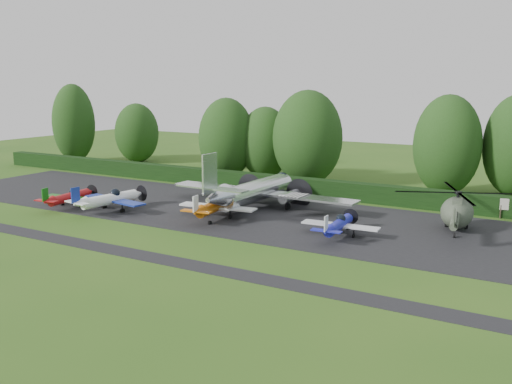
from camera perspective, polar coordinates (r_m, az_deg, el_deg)
The scene contains 17 objects.
ground at distance 50.65m, azimuth -10.25°, elevation -3.84°, with size 160.00×160.00×0.00m, color #2C5518.
apron at distance 58.39m, azimuth -3.92°, elevation -1.71°, with size 70.00×18.00×0.01m, color black.
taxiway_verge at distance 46.42m, azimuth -15.04°, elevation -5.42°, with size 70.00×2.00×0.00m, color black.
hedgerow at distance 67.60m, azimuth 1.28°, elevation 0.06°, with size 90.00×1.60×2.00m, color black.
transport_plane at distance 57.92m, azimuth -0.16°, elevation 0.12°, with size 21.10×16.18×6.76m.
light_plane_red at distance 61.84m, azimuth -18.12°, elevation -0.48°, with size 6.88×7.24×2.64m.
light_plane_white at distance 58.77m, azimuth -14.38°, elevation -0.68°, with size 7.96×8.37×3.06m.
light_plane_orange at distance 54.10m, azimuth -4.10°, elevation -1.40°, with size 7.67×8.07×2.95m.
light_plane_blue at distance 48.18m, azimuth 8.28°, elevation -3.25°, with size 6.62×6.96×2.54m.
helicopter at distance 52.60m, azimuth 19.46°, elevation -1.68°, with size 10.70×12.53×3.45m.
tree_0 at distance 93.60m, azimuth -11.83°, elevation 5.79°, with size 6.94×6.94×9.44m.
tree_2 at distance 68.24m, azimuth 18.58°, elevation 4.45°, with size 7.55×7.55×11.45m.
tree_3 at distance 71.43m, azimuth 5.18°, elevation 5.41°, with size 8.71×8.71×11.85m.
tree_6 at distance 76.15m, azimuth 0.93°, elevation 4.94°, with size 6.92×6.92×9.59m.
tree_7 at distance 85.97m, azimuth -3.26°, elevation 5.66°, with size 6.55×6.55×9.72m.
tree_8 at distance 76.40m, azimuth -2.98°, elevation 5.38°, with size 7.46×7.46×10.75m.
tree_9 at distance 96.67m, azimuth -17.78°, elevation 6.57°, with size 6.69×6.69×12.49m.
Camera 1 is at (31.88, -37.21, 12.81)m, focal length 40.00 mm.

